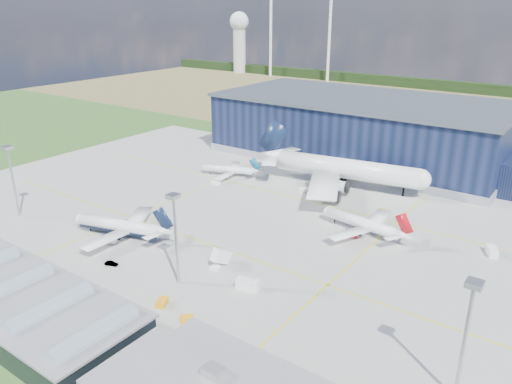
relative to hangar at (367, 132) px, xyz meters
name	(u,v)px	position (x,y,z in m)	size (l,w,h in m)	color
ground	(225,230)	(-2.81, -94.80, -11.62)	(600.00, 600.00, 0.00)	#2E5921
apron	(245,219)	(-2.81, -84.80, -11.59)	(220.00, 160.00, 0.08)	gray
farmland	(443,111)	(-2.81, 125.20, -11.62)	(600.00, 220.00, 0.01)	olive
treeline	(475,88)	(-2.81, 205.20, -7.62)	(600.00, 8.00, 8.00)	black
horizon_dressing	(263,37)	(-194.11, 199.58, 22.58)	(440.20, 18.00, 70.00)	white
hangar	(367,132)	(0.00, 0.00, 0.00)	(145.00, 62.00, 26.10)	black
glass_concourse	(23,304)	(-9.26, -154.80, -7.93)	(78.00, 23.00, 8.60)	black
light_mast_west	(11,170)	(-62.81, -124.80, 3.82)	(2.60, 2.60, 23.00)	#A9ABB0
light_mast_center	(175,225)	(7.19, -124.80, 3.82)	(2.60, 2.60, 23.00)	#A9ABB0
light_mast_east	(468,322)	(72.19, -124.80, 3.82)	(2.60, 2.60, 23.00)	#A9ABB0
airliner_navy	(119,219)	(-24.70, -115.91, -6.19)	(33.28, 32.56, 10.85)	white
airliner_red	(362,217)	(31.17, -72.80, -6.65)	(30.43, 29.77, 9.92)	white
airliner_widebody	(347,159)	(9.72, -39.80, -0.63)	(67.36, 65.89, 21.96)	white
airliner_regional	(228,166)	(-33.37, -54.80, -7.57)	(24.82, 24.28, 8.09)	white
gse_tug_a	(162,303)	(10.97, -134.08, -10.91)	(2.08, 3.41, 1.42)	orange
gse_tug_b	(187,319)	(19.75, -135.27, -10.99)	(1.92, 2.88, 1.25)	orange
gse_van_a	(248,284)	(22.34, -117.18, -10.43)	(2.38, 5.46, 2.38)	white
gse_cart_a	(304,190)	(-0.06, -53.17, -10.88)	(2.25, 3.38, 1.46)	white
gse_van_b	(492,251)	(65.75, -65.28, -10.49)	(2.24, 4.90, 2.24)	white
gse_tug_c	(383,212)	(30.70, -55.32, -10.97)	(1.85, 2.96, 1.30)	orange
gse_cart_b	(216,183)	(-30.90, -65.44, -10.90)	(2.20, 3.30, 1.43)	white
airstair	(221,260)	(10.27, -112.29, -9.89)	(2.15, 5.38, 3.44)	white
car_b	(111,264)	(-12.85, -128.82, -11.04)	(1.22, 3.50, 1.15)	#99999E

